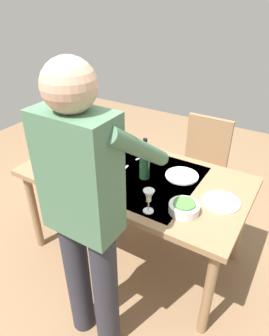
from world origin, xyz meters
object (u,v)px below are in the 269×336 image
(wine_bottle, at_px, (145,164))
(serving_bowl_pasta, at_px, (102,151))
(dining_table, at_px, (134,183))
(wine_glass_right, at_px, (149,197))
(chair_near, at_px, (202,161))
(side_bowl_salad, at_px, (184,207))
(water_cup_near_left, at_px, (68,146))
(person_server, at_px, (86,211))
(dinner_plate_near, at_px, (182,176))
(wine_glass_left, at_px, (53,143))
(water_cup_near_right, at_px, (41,163))
(dinner_plate_far, at_px, (221,202))

(wine_bottle, distance_m, serving_bowl_pasta, 0.46)
(dining_table, distance_m, wine_glass_right, 0.46)
(dining_table, relative_size, chair_near, 1.74)
(side_bowl_salad, bearing_deg, water_cup_near_left, -11.14)
(person_server, xyz_separation_m, wine_bottle, (0.06, -0.69, -0.10))
(serving_bowl_pasta, height_order, dinner_plate_near, serving_bowl_pasta)
(wine_glass_left, height_order, water_cup_near_right, wine_glass_left)
(wine_glass_left, relative_size, wine_glass_right, 1.00)
(water_cup_near_right, height_order, serving_bowl_pasta, water_cup_near_right)
(side_bowl_salad, bearing_deg, chair_near, -76.76)
(dining_table, xyz_separation_m, person_server, (-0.14, 0.69, 0.28))
(wine_glass_right, distance_m, water_cup_near_left, 0.97)
(side_bowl_salad, bearing_deg, person_server, 56.66)
(person_server, bearing_deg, water_cup_near_right, -27.76)
(person_server, xyz_separation_m, dinner_plate_near, (-0.15, -0.83, -0.20))
(wine_glass_right, height_order, water_cup_near_right, wine_glass_right)
(water_cup_near_left, height_order, dinner_plate_near, water_cup_near_left)
(dining_table, height_order, person_server, person_server)
(person_server, height_order, wine_glass_left, person_server)
(dinner_plate_near, bearing_deg, wine_glass_right, 88.23)
(serving_bowl_pasta, bearing_deg, water_cup_near_right, 58.98)
(wine_bottle, relative_size, wine_glass_right, 1.96)
(chair_near, bearing_deg, dining_table, 74.35)
(chair_near, height_order, wine_glass_right, chair_near)
(serving_bowl_pasta, bearing_deg, dining_table, 164.16)
(chair_near, height_order, dinner_plate_near, chair_near)
(dining_table, height_order, water_cup_near_right, water_cup_near_right)
(wine_glass_left, bearing_deg, person_server, 144.01)
(wine_bottle, xyz_separation_m, dinner_plate_near, (-0.22, -0.14, -0.10))
(dinner_plate_near, height_order, dinner_plate_far, same)
(chair_near, height_order, wine_bottle, wine_bottle)
(chair_near, bearing_deg, wine_glass_left, 44.39)
(person_server, relative_size, dinner_plate_near, 7.34)
(serving_bowl_pasta, distance_m, dinner_plate_near, 0.66)
(water_cup_near_left, bearing_deg, wine_glass_left, 60.66)
(chair_near, relative_size, dinner_plate_near, 3.96)
(dinner_plate_far, bearing_deg, water_cup_near_right, 13.44)
(chair_near, relative_size, serving_bowl_pasta, 3.03)
(dinner_plate_near, bearing_deg, person_server, 79.60)
(dinner_plate_near, bearing_deg, side_bowl_salad, 115.44)
(wine_bottle, xyz_separation_m, water_cup_near_right, (0.68, 0.29, -0.06))
(wine_bottle, bearing_deg, side_bowl_salad, 151.95)
(water_cup_near_left, bearing_deg, dinner_plate_far, 179.42)
(wine_bottle, relative_size, dinner_plate_near, 1.29)
(wine_glass_right, distance_m, serving_bowl_pasta, 0.77)
(wine_glass_right, distance_m, dinner_plate_near, 0.46)
(dining_table, xyz_separation_m, wine_bottle, (-0.08, -0.00, 0.19))
(wine_glass_right, xyz_separation_m, water_cup_near_left, (0.91, -0.32, -0.05))
(water_cup_near_left, relative_size, dinner_plate_far, 0.45)
(water_cup_near_right, bearing_deg, water_cup_near_left, -85.12)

